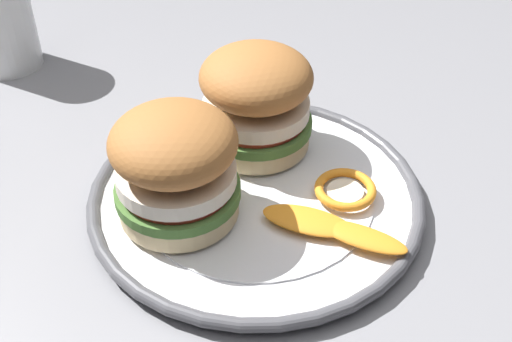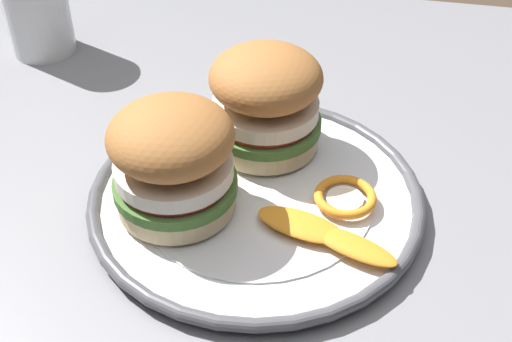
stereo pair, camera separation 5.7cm
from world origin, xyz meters
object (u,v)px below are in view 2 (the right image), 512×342
at_px(dinner_plate, 256,197).
at_px(sandwich_half_left, 173,159).
at_px(sandwich_half_right, 266,99).
at_px(drinking_glass, 36,5).
at_px(dining_table, 227,232).

height_order(dinner_plate, sandwich_half_left, sandwich_half_left).
bearing_deg(sandwich_half_right, drinking_glass, -26.84).
xyz_separation_m(dining_table, sandwich_half_right, (-0.04, -0.01, 0.17)).
height_order(dining_table, drinking_glass, drinking_glass).
xyz_separation_m(sandwich_half_left, sandwich_half_right, (-0.06, -0.10, 0.00)).
bearing_deg(sandwich_half_left, dining_table, -102.85).
bearing_deg(dining_table, sandwich_half_right, -159.54).
bearing_deg(drinking_glass, dinner_plate, 144.04).
height_order(dining_table, dinner_plate, dinner_plate).
xyz_separation_m(sandwich_half_left, drinking_glass, (0.25, -0.26, -0.01)).
distance_m(dining_table, drinking_glass, 0.36).
bearing_deg(dining_table, sandwich_half_left, 77.15).
bearing_deg(dinner_plate, sandwich_half_right, -85.70).
bearing_deg(dining_table, drinking_glass, -32.26).
distance_m(dinner_plate, drinking_glass, 0.39).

